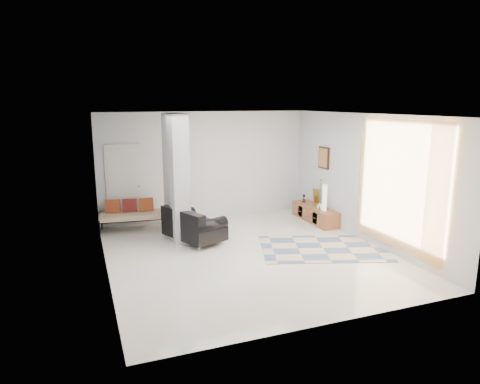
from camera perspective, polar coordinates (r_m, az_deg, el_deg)
name	(u,v)px	position (r m, az deg, el deg)	size (l,w,h in m)	color
floor	(248,254)	(8.80, 1.11, -8.26)	(6.00, 6.00, 0.00)	beige
ceiling	(249,115)	(8.27, 1.19, 10.27)	(6.00, 6.00, 0.00)	white
wall_back	(206,166)	(11.22, -4.59, 3.50)	(6.00, 6.00, 0.00)	silver
wall_front	(333,228)	(5.83, 12.27, -4.69)	(6.00, 6.00, 0.00)	silver
wall_left	(103,198)	(7.84, -17.83, -0.72)	(6.00, 6.00, 0.00)	silver
wall_right	(365,178)	(9.77, 16.28, 1.80)	(6.00, 6.00, 0.00)	silver
partition_column	(176,177)	(9.61, -8.55, 1.99)	(0.35, 1.20, 2.80)	#A5A9AC
hallway_door	(124,186)	(10.86, -15.20, 0.80)	(0.85, 0.06, 2.04)	silver
curtain	(398,185)	(8.84, 20.35, 0.82)	(2.55, 2.55, 0.00)	#F4A540
wall_art	(324,158)	(11.06, 11.11, 4.50)	(0.04, 0.45, 0.55)	#3C1E10
media_console	(315,214)	(11.24, 9.95, -2.85)	(0.45, 1.67, 0.80)	brown
loveseat	(192,226)	(9.50, -6.41, -4.50)	(1.29, 1.60, 0.76)	silver
daybed	(135,214)	(10.54, -13.80, -2.81)	(1.77, 0.92, 0.77)	black
area_rug	(323,248)	(9.28, 10.98, -7.37)	(2.58, 1.72, 0.01)	#BFAE92
cylinder_lamp	(325,198)	(10.72, 11.21, -0.74)	(0.12, 0.12, 0.66)	silver
bronze_figurine	(304,198)	(11.57, 8.50, -0.84)	(0.11, 0.11, 0.21)	black
vase	(320,206)	(10.89, 10.59, -1.83)	(0.17, 0.17, 0.17)	white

